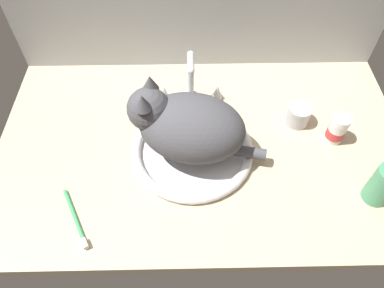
{
  "coord_description": "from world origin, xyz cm",
  "views": [
    {
      "loc": [
        -4.35,
        -64.27,
        87.71
      ],
      "look_at": [
        -3.2,
        -2.64,
        7.0
      ],
      "focal_mm": 33.55,
      "sensor_mm": 36.0,
      "label": 1
    }
  ],
  "objects_px": {
    "toothbrush": "(76,219)",
    "sink_basin": "(192,150)",
    "pill_bottle": "(337,130)",
    "cat": "(184,125)",
    "faucet": "(191,84)",
    "soap_pump_bottle": "(383,184)",
    "metal_jar": "(298,115)"
  },
  "relations": [
    {
      "from": "metal_jar",
      "to": "toothbrush",
      "type": "bearing_deg",
      "value": -152.87
    },
    {
      "from": "metal_jar",
      "to": "pill_bottle",
      "type": "height_order",
      "value": "pill_bottle"
    },
    {
      "from": "cat",
      "to": "soap_pump_bottle",
      "type": "relative_size",
      "value": 2.3
    },
    {
      "from": "toothbrush",
      "to": "sink_basin",
      "type": "bearing_deg",
      "value": 35.04
    },
    {
      "from": "pill_bottle",
      "to": "faucet",
      "type": "bearing_deg",
      "value": 158.2
    },
    {
      "from": "faucet",
      "to": "pill_bottle",
      "type": "distance_m",
      "value": 0.46
    },
    {
      "from": "sink_basin",
      "to": "pill_bottle",
      "type": "height_order",
      "value": "pill_bottle"
    },
    {
      "from": "sink_basin",
      "to": "metal_jar",
      "type": "height_order",
      "value": "metal_jar"
    },
    {
      "from": "sink_basin",
      "to": "faucet",
      "type": "bearing_deg",
      "value": 90.0
    },
    {
      "from": "sink_basin",
      "to": "soap_pump_bottle",
      "type": "relative_size",
      "value": 2.12
    },
    {
      "from": "soap_pump_bottle",
      "to": "toothbrush",
      "type": "height_order",
      "value": "soap_pump_bottle"
    },
    {
      "from": "metal_jar",
      "to": "soap_pump_bottle",
      "type": "height_order",
      "value": "soap_pump_bottle"
    },
    {
      "from": "soap_pump_bottle",
      "to": "toothbrush",
      "type": "xyz_separation_m",
      "value": [
        -0.78,
        -0.05,
        -0.06
      ]
    },
    {
      "from": "sink_basin",
      "to": "cat",
      "type": "height_order",
      "value": "cat"
    },
    {
      "from": "cat",
      "to": "pill_bottle",
      "type": "xyz_separation_m",
      "value": [
        0.44,
        0.04,
        -0.07
      ]
    },
    {
      "from": "cat",
      "to": "toothbrush",
      "type": "relative_size",
      "value": 2.29
    },
    {
      "from": "faucet",
      "to": "soap_pump_bottle",
      "type": "xyz_separation_m",
      "value": [
        0.48,
        -0.37,
        -0.01
      ]
    },
    {
      "from": "cat",
      "to": "faucet",
      "type": "bearing_deg",
      "value": 84.12
    },
    {
      "from": "soap_pump_bottle",
      "to": "toothbrush",
      "type": "bearing_deg",
      "value": -176.0
    },
    {
      "from": "faucet",
      "to": "pill_bottle",
      "type": "height_order",
      "value": "faucet"
    },
    {
      "from": "sink_basin",
      "to": "pill_bottle",
      "type": "bearing_deg",
      "value": 5.6
    },
    {
      "from": "cat",
      "to": "pill_bottle",
      "type": "relative_size",
      "value": 4.04
    },
    {
      "from": "sink_basin",
      "to": "soap_pump_bottle",
      "type": "height_order",
      "value": "soap_pump_bottle"
    },
    {
      "from": "soap_pump_bottle",
      "to": "toothbrush",
      "type": "relative_size",
      "value": 1.0
    },
    {
      "from": "sink_basin",
      "to": "faucet",
      "type": "height_order",
      "value": "faucet"
    },
    {
      "from": "faucet",
      "to": "soap_pump_bottle",
      "type": "height_order",
      "value": "faucet"
    },
    {
      "from": "faucet",
      "to": "cat",
      "type": "distance_m",
      "value": 0.21
    },
    {
      "from": "pill_bottle",
      "to": "toothbrush",
      "type": "xyz_separation_m",
      "value": [
        -0.72,
        -0.25,
        -0.04
      ]
    },
    {
      "from": "sink_basin",
      "to": "soap_pump_bottle",
      "type": "distance_m",
      "value": 0.51
    },
    {
      "from": "faucet",
      "to": "metal_jar",
      "type": "bearing_deg",
      "value": -16.97
    },
    {
      "from": "faucet",
      "to": "metal_jar",
      "type": "relative_size",
      "value": 2.83
    },
    {
      "from": "soap_pump_bottle",
      "to": "pill_bottle",
      "type": "height_order",
      "value": "soap_pump_bottle"
    }
  ]
}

